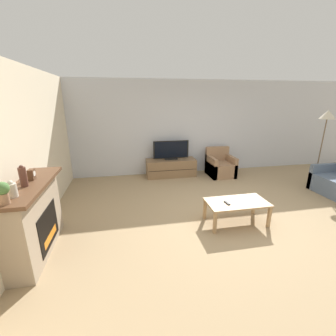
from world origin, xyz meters
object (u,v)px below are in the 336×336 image
fireplace (34,218)px  mantel_vase_left (12,190)px  tv_stand (171,168)px  potted_plant (2,192)px  remote (227,203)px  mantel_vase_centre_left (23,176)px  coffee_table (237,204)px  floor_lamp (327,119)px  armchair (220,166)px  mantel_clock (32,174)px  tv (171,151)px

fireplace → mantel_vase_left: mantel_vase_left is taller
mantel_vase_left → tv_stand: bearing=53.0°
mantel_vase_left → potted_plant: potted_plant is taller
remote → mantel_vase_centre_left: bearing=178.4°
coffee_table → floor_lamp: floor_lamp is taller
fireplace → potted_plant: size_ratio=5.91×
potted_plant → armchair: 5.36m
fireplace → potted_plant: 0.93m
mantel_clock → floor_lamp: size_ratio=0.08×
mantel_vase_centre_left → mantel_clock: size_ratio=1.92×
mantel_vase_left → armchair: mantel_vase_left is taller
potted_plant → tv: 4.48m
mantel_vase_centre_left → floor_lamp: size_ratio=0.15×
mantel_clock → coffee_table: size_ratio=0.14×
potted_plant → tv_stand: 4.57m
fireplace → armchair: fireplace is taller
fireplace → remote: 3.04m
mantel_clock → coffee_table: 3.31m
mantel_clock → armchair: mantel_clock is taller
potted_plant → mantel_vase_centre_left: bearing=90.0°
tv_stand → tv: size_ratio=1.39×
remote → floor_lamp: (3.30, 1.55, 1.25)m
mantel_vase_centre_left → potted_plant: (0.00, -0.52, 0.01)m
armchair → tv: bearing=171.4°
tv → armchair: bearing=-8.6°
potted_plant → tv: bearing=54.4°
mantel_clock → coffee_table: bearing=0.9°
mantel_clock → remote: bearing=0.3°
fireplace → tv_stand: (2.61, 2.99, -0.30)m
mantel_vase_centre_left → floor_lamp: floor_lamp is taller
potted_plant → coffee_table: (3.22, 0.84, -0.86)m
remote → mantel_clock: bearing=173.4°
remote → fireplace: bearing=176.2°
mantel_vase_left → remote: bearing=11.6°
tv_stand → remote: tv_stand is taller
tv → fireplace: bearing=-131.2°
fireplace → remote: bearing=3.2°
tv → remote: 2.87m
remote → tv: bearing=91.5°
fireplace → mantel_clock: mantel_clock is taller
mantel_vase_centre_left → tv_stand: 4.16m
mantel_clock → remote: mantel_clock is taller
mantel_vase_left → mantel_vase_centre_left: mantel_vase_centre_left is taller
tv_stand → mantel_clock: bearing=-132.4°
mantel_vase_centre_left → tv_stand: (2.59, 3.10, -0.97)m
fireplace → coffee_table: fireplace is taller
floor_lamp → mantel_clock: bearing=-166.1°
floor_lamp → tv_stand: bearing=161.1°
fireplace → armchair: bearing=34.4°
floor_lamp → armchair: bearing=155.2°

